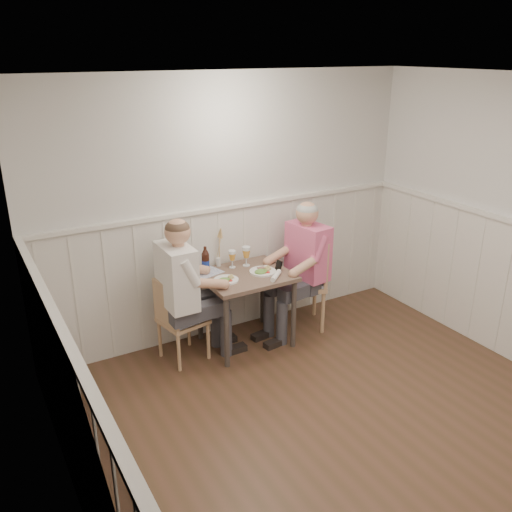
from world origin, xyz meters
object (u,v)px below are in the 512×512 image
(man_in_pink, at_px, (304,277))
(beer_bottle, at_px, (206,261))
(dining_table, at_px, (246,284))
(diner_cream, at_px, (183,303))
(chair_right, at_px, (307,278))
(chair_left, at_px, (178,318))
(grass_vase, at_px, (218,249))

(man_in_pink, height_order, beer_bottle, man_in_pink)
(dining_table, relative_size, beer_bottle, 3.09)
(dining_table, height_order, diner_cream, diner_cream)
(diner_cream, bearing_deg, chair_right, 1.66)
(chair_left, distance_m, diner_cream, 0.17)
(diner_cream, height_order, beer_bottle, diner_cream)
(man_in_pink, distance_m, beer_bottle, 1.05)
(man_in_pink, xyz_separation_m, diner_cream, (-1.32, 0.02, 0.01))
(beer_bottle, bearing_deg, chair_left, -154.56)
(grass_vase, bearing_deg, chair_right, -17.93)
(chair_left, distance_m, beer_bottle, 0.60)
(beer_bottle, bearing_deg, man_in_pink, -14.39)
(chair_left, bearing_deg, dining_table, -2.65)
(chair_right, height_order, grass_vase, grass_vase)
(dining_table, height_order, chair_right, chair_right)
(dining_table, relative_size, man_in_pink, 0.59)
(chair_left, height_order, beer_bottle, beer_bottle)
(diner_cream, bearing_deg, man_in_pink, -1.07)
(chair_right, bearing_deg, dining_table, -177.98)
(diner_cream, bearing_deg, dining_table, 1.26)
(dining_table, height_order, chair_left, chair_left)
(chair_right, distance_m, man_in_pink, 0.12)
(chair_right, bearing_deg, beer_bottle, 170.08)
(diner_cream, relative_size, grass_vase, 3.50)
(chair_right, relative_size, grass_vase, 2.42)
(chair_right, xyz_separation_m, grass_vase, (-0.88, 0.28, 0.40))
(dining_table, bearing_deg, beer_bottle, 146.70)
(dining_table, xyz_separation_m, beer_bottle, (-0.32, 0.21, 0.23))
(dining_table, xyz_separation_m, chair_right, (0.74, 0.03, -0.11))
(dining_table, relative_size, grass_vase, 2.03)
(man_in_pink, relative_size, diner_cream, 0.98)
(chair_left, height_order, diner_cream, diner_cream)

